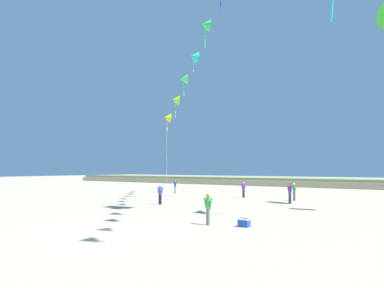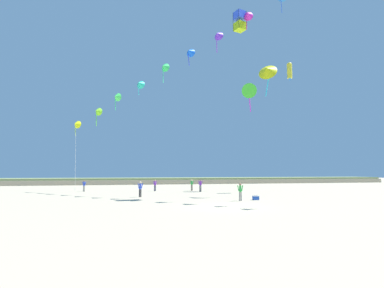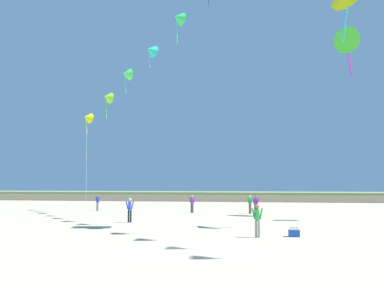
{
  "view_description": "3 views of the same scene",
  "coord_description": "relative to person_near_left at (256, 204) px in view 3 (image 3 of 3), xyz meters",
  "views": [
    {
      "loc": [
        12.89,
        -11.68,
        3.02
      ],
      "look_at": [
        -0.97,
        8.13,
        4.78
      ],
      "focal_mm": 32.0,
      "sensor_mm": 36.0,
      "label": 1
    },
    {
      "loc": [
        -8.23,
        -22.72,
        2.7
      ],
      "look_at": [
        0.53,
        13.93,
        6.27
      ],
      "focal_mm": 28.0,
      "sensor_mm": 36.0,
      "label": 2
    },
    {
      "loc": [
        3.1,
        -17.17,
        2.73
      ],
      "look_at": [
        -1.77,
        11.72,
        5.59
      ],
      "focal_mm": 38.0,
      "sensor_mm": 36.0,
      "label": 3
    }
  ],
  "objects": [
    {
      "name": "dune_ridge",
      "position": [
        -2.67,
        31.49,
        -0.33
      ],
      "size": [
        120.0,
        10.61,
        1.39
      ],
      "color": "tan",
      "rests_on": "ground"
    },
    {
      "name": "person_mid_center",
      "position": [
        -5.97,
        3.05,
        -0.06
      ],
      "size": [
        0.58,
        0.23,
        1.65
      ],
      "color": "#282D4C",
      "rests_on": "ground"
    },
    {
      "name": "person_far_right",
      "position": [
        -8.73,
        -7.13,
        -0.03
      ],
      "size": [
        0.6,
        0.23,
        1.71
      ],
      "color": "black",
      "rests_on": "ground"
    },
    {
      "name": "person_far_center",
      "position": [
        0.24,
        -13.73,
        -0.05
      ],
      "size": [
        0.59,
        0.23,
        1.68
      ],
      "color": "gray",
      "rests_on": "ground"
    },
    {
      "name": "person_near_right",
      "position": [
        -15.79,
        4.03,
        -0.09
      ],
      "size": [
        0.55,
        0.27,
        1.61
      ],
      "color": "gray",
      "rests_on": "ground"
    },
    {
      "name": "beach_cooler",
      "position": [
        2.09,
        -13.15,
        -0.8
      ],
      "size": [
        0.58,
        0.41,
        0.46
      ],
      "color": "blue",
      "rests_on": "ground"
    },
    {
      "name": "person_near_left",
      "position": [
        0.0,
        0.0,
        0.0
      ],
      "size": [
        0.57,
        0.39,
        1.76
      ],
      "color": "#474C56",
      "rests_on": "ground"
    },
    {
      "name": "person_far_left",
      "position": [
        -0.55,
        2.83,
        -0.05
      ],
      "size": [
        0.54,
        0.38,
        1.67
      ],
      "color": "#726656",
      "rests_on": "ground"
    },
    {
      "name": "ground_plane",
      "position": [
        -2.67,
        -17.84,
        -1.02
      ],
      "size": [
        240.0,
        240.0,
        0.0
      ],
      "primitive_type": "plane",
      "color": "tan"
    },
    {
      "name": "large_kite_low_lead",
      "position": [
        8.2,
        1.17,
        14.16
      ],
      "size": [
        2.54,
        2.22,
        4.43
      ],
      "color": "#45DA30"
    }
  ]
}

